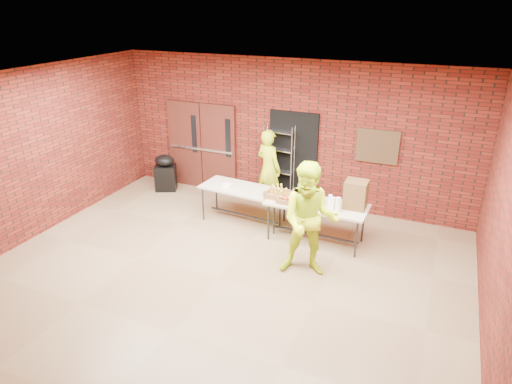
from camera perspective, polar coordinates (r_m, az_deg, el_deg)
room at (r=7.04m, az=-5.14°, el=0.17°), size 8.08×7.08×3.28m
double_doors at (r=11.06m, az=-6.77°, el=5.70°), size 1.78×0.12×2.10m
dark_doorway at (r=10.18m, az=4.64°, el=4.22°), size 1.10×0.06×2.10m
bronze_plaque at (r=9.63m, az=14.95°, el=5.52°), size 0.85×0.04×0.70m
wire_rack at (r=10.19m, az=2.87°, el=3.44°), size 0.68×0.27×1.82m
table_left at (r=9.38m, az=-1.59°, el=0.13°), size 1.85×0.90×0.74m
table_right at (r=8.64m, az=7.58°, el=-1.85°), size 1.91×0.83×0.78m
basket_bananas at (r=8.80m, az=2.75°, el=-0.30°), size 0.46×0.35×0.14m
basket_oranges at (r=8.76m, az=5.94°, el=-0.48°), size 0.50×0.39×0.15m
basket_apples at (r=8.59m, az=4.11°, el=-1.00°), size 0.40×0.31×0.12m
muffin_tray at (r=9.02m, az=2.05°, el=-0.10°), size 0.38×0.38×0.09m
napkin_box at (r=9.43m, az=-3.61°, el=0.85°), size 0.20×0.13×0.07m
coffee_dispenser at (r=8.48m, az=12.37°, el=-0.30°), size 0.40×0.36×0.52m
cup_stack_front at (r=8.42m, az=9.61°, el=-1.37°), size 0.07×0.07×0.22m
cup_stack_mid at (r=8.33m, az=10.22°, el=-1.54°), size 0.09×0.09×0.26m
cup_stack_back at (r=8.51m, az=9.27°, el=-1.06°), size 0.07×0.07×0.22m
covered_grill at (r=11.25m, az=-11.26°, el=2.41°), size 0.61×0.57×0.88m
volunteer_woman at (r=10.06m, az=1.59°, el=2.98°), size 0.75×0.63×1.75m
volunteer_man at (r=7.51m, az=6.74°, el=-3.51°), size 1.11×0.95×1.98m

